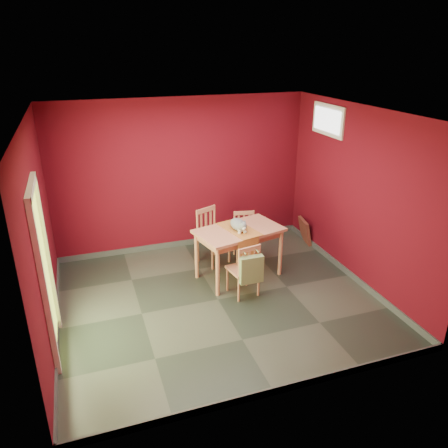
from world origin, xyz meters
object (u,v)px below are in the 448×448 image
object	(u,v)px
dining_table	(239,235)
chair_near	(244,269)
picture_frame	(305,231)
tote_bag	(251,269)
chair_far_left	(212,235)
cat	(238,223)
chair_far_right	(245,235)

from	to	relation	value
dining_table	chair_near	world-z (taller)	chair_near
chair_near	dining_table	bearing A→B (deg)	77.60
picture_frame	tote_bag	bearing A→B (deg)	-137.77
chair_far_left	chair_near	world-z (taller)	chair_far_left
dining_table	tote_bag	bearing A→B (deg)	-97.48
tote_bag	cat	bearing A→B (deg)	83.69
dining_table	chair_far_right	bearing A→B (deg)	60.14
chair_far_left	chair_near	xyz separation A→B (m)	(0.13, -1.20, -0.05)
chair_far_left	tote_bag	distance (m)	1.42
chair_far_left	cat	xyz separation A→B (m)	(0.23, -0.64, 0.45)
chair_far_right	chair_near	bearing A→B (deg)	-111.88
tote_bag	picture_frame	world-z (taller)	tote_bag
chair_far_right	picture_frame	xyz separation A→B (m)	(1.31, 0.24, -0.20)
chair_near	cat	xyz separation A→B (m)	(0.11, 0.56, 0.50)
chair_near	cat	size ratio (longest dim) A/B	1.86
chair_far_right	cat	xyz separation A→B (m)	(-0.35, -0.58, 0.52)
chair_near	cat	distance (m)	0.76
chair_far_left	picture_frame	size ratio (longest dim) A/B	2.01
cat	picture_frame	size ratio (longest dim) A/B	0.97
dining_table	chair_far_right	distance (m)	0.74
dining_table	picture_frame	size ratio (longest dim) A/B	3.09
dining_table	picture_frame	bearing A→B (deg)	26.54
chair_far_right	picture_frame	bearing A→B (deg)	10.22
chair_near	picture_frame	distance (m)	2.25
picture_frame	chair_near	bearing A→B (deg)	-142.07
chair_far_right	tote_bag	bearing A→B (deg)	-107.93
chair_near	tote_bag	xyz separation A→B (m)	(0.02, -0.21, 0.09)
tote_bag	dining_table	bearing A→B (deg)	82.52
cat	picture_frame	xyz separation A→B (m)	(1.66, 0.82, -0.71)
dining_table	chair_near	distance (m)	0.64
chair_far_left	tote_bag	xyz separation A→B (m)	(0.15, -1.41, 0.04)
cat	chair_far_left	bearing A→B (deg)	76.70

